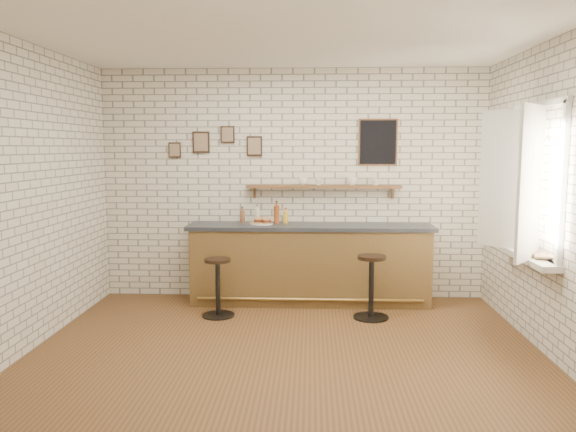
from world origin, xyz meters
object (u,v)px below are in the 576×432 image
(ciabatta_sandwich, at_px, (263,220))
(shelf_cup_c, at_px, (352,181))
(bar_stool_left, at_px, (218,285))
(book_lower, at_px, (532,256))
(shelf_cup_b, at_px, (319,182))
(shelf_cup_d, at_px, (376,182))
(bar_stool_right, at_px, (371,285))
(bitters_bottle_amber, at_px, (277,214))
(bitters_bottle_white, at_px, (257,216))
(sandwich_plate, at_px, (262,224))
(book_upper, at_px, (534,255))
(condiment_bottle_yellow, at_px, (286,217))
(bar_counter, at_px, (310,264))
(bitters_bottle_brown, at_px, (242,216))
(shelf_cup_a, at_px, (303,181))

(ciabatta_sandwich, height_order, shelf_cup_c, shelf_cup_c)
(bar_stool_left, bearing_deg, book_lower, -17.15)
(book_lower, bearing_deg, shelf_cup_b, 150.45)
(shelf_cup_d, bearing_deg, bar_stool_right, -96.11)
(ciabatta_sandwich, relative_size, bitters_bottle_amber, 0.85)
(ciabatta_sandwich, height_order, book_lower, ciabatta_sandwich)
(bitters_bottle_white, height_order, shelf_cup_d, shelf_cup_d)
(bar_stool_right, distance_m, shelf_cup_d, 1.43)
(shelf_cup_d, bearing_deg, sandwich_plate, -170.62)
(shelf_cup_b, distance_m, book_upper, 2.83)
(sandwich_plate, bearing_deg, book_upper, -31.40)
(condiment_bottle_yellow, relative_size, shelf_cup_c, 1.50)
(ciabatta_sandwich, xyz_separation_m, book_upper, (2.76, -1.69, -0.10))
(bitters_bottle_white, relative_size, shelf_cup_b, 2.58)
(sandwich_plate, xyz_separation_m, bitters_bottle_amber, (0.18, 0.11, 0.11))
(bar_counter, relative_size, ciabatta_sandwich, 12.67)
(bitters_bottle_white, distance_m, bitters_bottle_amber, 0.25)
(book_lower, bearing_deg, bitters_bottle_brown, 162.25)
(bitters_bottle_white, bearing_deg, shelf_cup_b, 5.60)
(book_lower, bearing_deg, shelf_cup_c, 143.59)
(bitters_bottle_white, xyz_separation_m, shelf_cup_b, (0.79, 0.08, 0.44))
(ciabatta_sandwich, distance_m, shelf_cup_c, 1.26)
(bitters_bottle_brown, relative_size, shelf_cup_d, 2.39)
(bar_counter, distance_m, sandwich_plate, 0.80)
(bar_stool_left, xyz_separation_m, shelf_cup_b, (1.19, 0.85, 1.17))
(bitters_bottle_amber, bearing_deg, condiment_bottle_yellow, 0.00)
(bitters_bottle_brown, height_order, shelf_cup_a, shelf_cup_a)
(shelf_cup_b, bearing_deg, shelf_cup_c, -64.92)
(bitters_bottle_white, bearing_deg, book_lower, -31.94)
(bitters_bottle_brown, relative_size, shelf_cup_c, 1.62)
(sandwich_plate, distance_m, bitters_bottle_brown, 0.29)
(bitters_bottle_white, xyz_separation_m, book_upper, (2.83, -1.80, -0.15))
(bar_stool_left, relative_size, shelf_cup_b, 7.50)
(bitters_bottle_brown, relative_size, bar_stool_left, 0.31)
(shelf_cup_d, bearing_deg, book_lower, -52.52)
(bar_stool_right, distance_m, shelf_cup_b, 1.55)
(bar_counter, xyz_separation_m, condiment_bottle_yellow, (-0.32, 0.12, 0.59))
(sandwich_plate, xyz_separation_m, ciabatta_sandwich, (0.01, 0.00, 0.04))
(condiment_bottle_yellow, bearing_deg, bitters_bottle_brown, -180.00)
(book_lower, bearing_deg, shelf_cup_a, 153.06)
(bitters_bottle_brown, bearing_deg, ciabatta_sandwich, -21.77)
(sandwich_plate, xyz_separation_m, book_lower, (2.77, -1.66, -0.08))
(bitters_bottle_brown, relative_size, condiment_bottle_yellow, 1.08)
(bitters_bottle_white, relative_size, book_upper, 1.01)
(bitters_bottle_amber, bearing_deg, shelf_cup_c, 4.55)
(book_lower, bearing_deg, bar_stool_right, 157.86)
(bar_stool_left, bearing_deg, shelf_cup_d, 23.81)
(book_upper, bearing_deg, bitters_bottle_white, 162.86)
(bar_counter, bearing_deg, sandwich_plate, 178.60)
(bar_stool_left, xyz_separation_m, bar_stool_right, (1.80, -0.01, 0.03))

